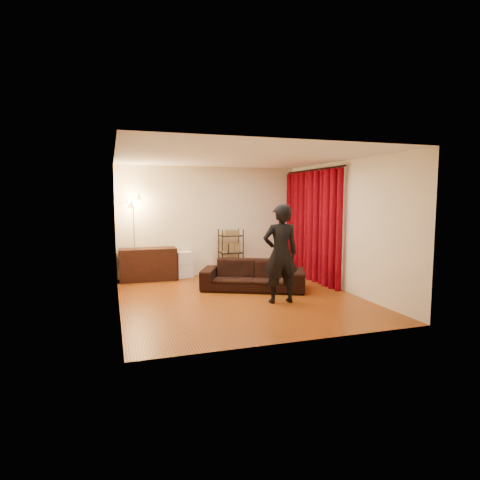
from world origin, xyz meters
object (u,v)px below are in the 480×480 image
object	(u,v)px
sofa	(253,275)
media_cabinet	(148,264)
person	(281,254)
wire_shelf	(231,253)
floor_lamp	(134,239)
storage_boxes	(185,265)

from	to	relation	value
sofa	media_cabinet	size ratio (longest dim) A/B	1.64
person	sofa	bearing A→B (deg)	-78.55
sofa	wire_shelf	size ratio (longest dim) A/B	1.85
sofa	media_cabinet	xyz separation A→B (m)	(-2.02, 1.66, 0.07)
person	floor_lamp	distance (m)	3.69
sofa	wire_shelf	bearing A→B (deg)	115.82
storage_boxes	wire_shelf	size ratio (longest dim) A/B	0.55
storage_boxes	wire_shelf	bearing A→B (deg)	-7.45
sofa	wire_shelf	distance (m)	1.62
person	wire_shelf	world-z (taller)	person
media_cabinet	floor_lamp	distance (m)	0.69
media_cabinet	wire_shelf	size ratio (longest dim) A/B	1.12
storage_boxes	floor_lamp	distance (m)	1.37
wire_shelf	floor_lamp	world-z (taller)	floor_lamp
person	floor_lamp	bearing A→B (deg)	-43.52
media_cabinet	floor_lamp	bearing A→B (deg)	-174.81
person	media_cabinet	distance (m)	3.55
person	media_cabinet	world-z (taller)	person
sofa	wire_shelf	xyz separation A→B (m)	(-0.01, 1.59, 0.27)
sofa	person	size ratio (longest dim) A/B	1.17
media_cabinet	storage_boxes	bearing A→B (deg)	7.13
media_cabinet	wire_shelf	distance (m)	2.02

